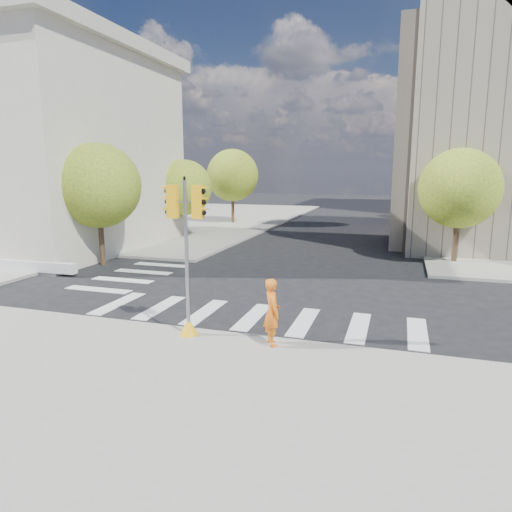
{
  "coord_description": "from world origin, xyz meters",
  "views": [
    {
      "loc": [
        4.57,
        -16.38,
        5.0
      ],
      "look_at": [
        -0.07,
        -1.71,
        2.1
      ],
      "focal_mm": 32.0,
      "sensor_mm": 36.0,
      "label": 1
    }
  ],
  "objects": [
    {
      "name": "lamp_near",
      "position": [
        8.0,
        14.0,
        4.58
      ],
      "size": [
        0.35,
        0.18,
        8.11
      ],
      "color": "black",
      "rests_on": "sidewalk_far_right"
    },
    {
      "name": "tree_re_far",
      "position": [
        7.5,
        34.0,
        3.87
      ],
      "size": [
        4.0,
        4.0,
        5.88
      ],
      "color": "#382616",
      "rests_on": "ground"
    },
    {
      "name": "classical_building",
      "position": [
        -20.0,
        8.0,
        6.44
      ],
      "size": [
        19.0,
        15.0,
        12.7
      ],
      "color": "beige",
      "rests_on": "ground"
    },
    {
      "name": "tree_re_mid",
      "position": [
        7.5,
        22.0,
        4.35
      ],
      "size": [
        4.6,
        4.6,
        6.66
      ],
      "color": "#382616",
      "rests_on": "ground"
    },
    {
      "name": "sidewalk_far_left",
      "position": [
        -20.0,
        26.0,
        0.07
      ],
      "size": [
        28.0,
        40.0,
        0.15
      ],
      "primitive_type": "cube",
      "color": "gray",
      "rests_on": "ground"
    },
    {
      "name": "tree_lw_mid",
      "position": [
        -10.5,
        14.0,
        3.76
      ],
      "size": [
        4.0,
        4.0,
        5.77
      ],
      "color": "#382616",
      "rests_on": "ground"
    },
    {
      "name": "sidewalk_near",
      "position": [
        0.0,
        -11.0,
        0.07
      ],
      "size": [
        30.0,
        14.0,
        0.15
      ],
      "primitive_type": "cube",
      "color": "gray",
      "rests_on": "ground"
    },
    {
      "name": "ground",
      "position": [
        0.0,
        0.0,
        0.0
      ],
      "size": [
        160.0,
        160.0,
        0.0
      ],
      "primitive_type": "plane",
      "color": "black",
      "rests_on": "ground"
    },
    {
      "name": "tree_lw_near",
      "position": [
        -10.5,
        4.0,
        4.2
      ],
      "size": [
        4.4,
        4.4,
        6.41
      ],
      "color": "#382616",
      "rests_on": "ground"
    },
    {
      "name": "photographer",
      "position": [
        1.32,
        -4.6,
        1.11
      ],
      "size": [
        0.76,
        0.83,
        1.91
      ],
      "primitive_type": "imported",
      "rotation": [
        0.0,
        0.0,
        2.14
      ],
      "color": "orange",
      "rests_on": "sidewalk_near"
    },
    {
      "name": "planter_wall",
      "position": [
        -13.0,
        1.1,
        0.4
      ],
      "size": [
        6.01,
        0.55,
        0.5
      ],
      "primitive_type": "cube",
      "rotation": [
        0.0,
        0.0,
        0.02
      ],
      "color": "silver",
      "rests_on": "sidewalk_left_near"
    },
    {
      "name": "tree_lw_far",
      "position": [
        -10.5,
        24.0,
        4.54
      ],
      "size": [
        4.8,
        4.8,
        6.95
      ],
      "color": "#382616",
      "rests_on": "ground"
    },
    {
      "name": "tree_re_near",
      "position": [
        7.5,
        10.0,
        4.05
      ],
      "size": [
        4.2,
        4.2,
        6.16
      ],
      "color": "#382616",
      "rests_on": "ground"
    },
    {
      "name": "traffic_signal",
      "position": [
        -1.27,
        -4.6,
        2.14
      ],
      "size": [
        1.07,
        0.56,
        4.68
      ],
      "rotation": [
        0.0,
        0.0,
        0.07
      ],
      "color": "#FFB30D",
      "rests_on": "sidewalk_near"
    },
    {
      "name": "lamp_far",
      "position": [
        8.0,
        28.0,
        4.58
      ],
      "size": [
        0.35,
        0.18,
        8.11
      ],
      "color": "black",
      "rests_on": "sidewalk_far_right"
    }
  ]
}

